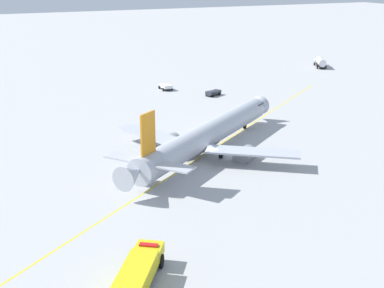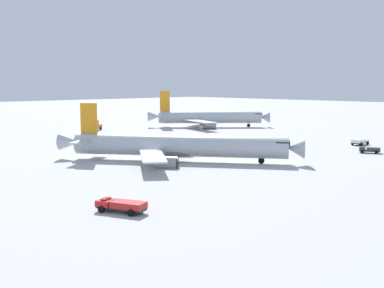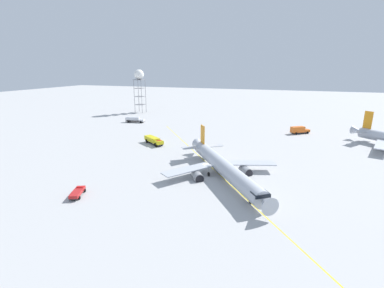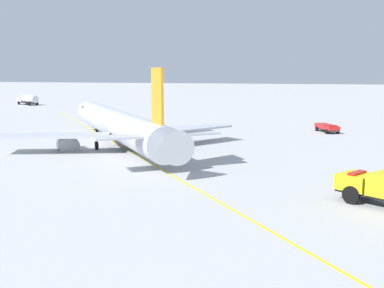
{
  "view_description": "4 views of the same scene",
  "coord_description": "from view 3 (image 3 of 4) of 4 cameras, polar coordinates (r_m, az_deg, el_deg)",
  "views": [
    {
      "loc": [
        68.48,
        -34.37,
        28.15
      ],
      "look_at": [
        -3.35,
        -0.91,
        2.18
      ],
      "focal_mm": 50.48,
      "sensor_mm": 36.0,
      "label": 1
    },
    {
      "loc": [
        53.3,
        66.4,
        14.02
      ],
      "look_at": [
        -7.19,
        3.49,
        3.04
      ],
      "focal_mm": 45.22,
      "sensor_mm": 36.0,
      "label": 2
    },
    {
      "loc": [
        -19.66,
        68.48,
        27.6
      ],
      "look_at": [
        8.96,
        -12.0,
        3.93
      ],
      "focal_mm": 25.94,
      "sensor_mm": 36.0,
      "label": 3
    },
    {
      "loc": [
        19.76,
        -56.64,
        10.18
      ],
      "look_at": [
        8.96,
        -12.0,
        2.98
      ],
      "focal_mm": 44.32,
      "sensor_mm": 36.0,
      "label": 4
    }
  ],
  "objects": [
    {
      "name": "fuel_tanker_truck_extra",
      "position": [
        147.05,
        -11.75,
        4.97
      ],
      "size": [
        10.02,
        4.48,
        2.87
      ],
      "rotation": [
        0.0,
        0.0,
        3.34
      ],
      "color": "#232326",
      "rests_on": "ground_plane"
    },
    {
      "name": "radar_tower",
      "position": [
        177.66,
        -10.83,
        13.49
      ],
      "size": [
        5.95,
        5.95,
        26.34
      ],
      "color": "slate",
      "rests_on": "ground_plane"
    },
    {
      "name": "airliner_main",
      "position": [
        72.46,
        6.34,
        -4.76
      ],
      "size": [
        30.54,
        38.4,
        11.02
      ],
      "rotation": [
        0.0,
        0.0,
        2.2
      ],
      "color": "#B2B7C1",
      "rests_on": "ground_plane"
    },
    {
      "name": "catering_truck_truck",
      "position": [
        127.74,
        21.14,
        2.73
      ],
      "size": [
        8.3,
        6.88,
        3.1
      ],
      "rotation": [
        0.0,
        0.0,
        3.76
      ],
      "color": "#232326",
      "rests_on": "ground_plane"
    },
    {
      "name": "ops_pickup_truck",
      "position": [
        67.36,
        -22.5,
        -9.2
      ],
      "size": [
        3.95,
        5.88,
        1.41
      ],
      "rotation": [
        0.0,
        0.0,
        5.11
      ],
      "color": "#232326",
      "rests_on": "ground_plane"
    },
    {
      "name": "fire_tender_truck",
      "position": [
        103.98,
        -7.92,
        0.82
      ],
      "size": [
        9.92,
        7.95,
        2.5
      ],
      "rotation": [
        0.0,
        0.0,
        2.54
      ],
      "color": "#232326",
      "rests_on": "ground_plane"
    },
    {
      "name": "taxiway_centreline",
      "position": [
        76.79,
        4.95,
        -5.63
      ],
      "size": [
        76.5,
        101.79,
        0.01
      ],
      "rotation": [
        0.0,
        0.0,
        2.21
      ],
      "color": "yellow",
      "rests_on": "ground_plane"
    },
    {
      "name": "ground_plane",
      "position": [
        76.4,
        3.34,
        -5.71
      ],
      "size": [
        600.0,
        600.0,
        0.0
      ],
      "primitive_type": "plane",
      "color": "#B2B2B2"
    }
  ]
}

